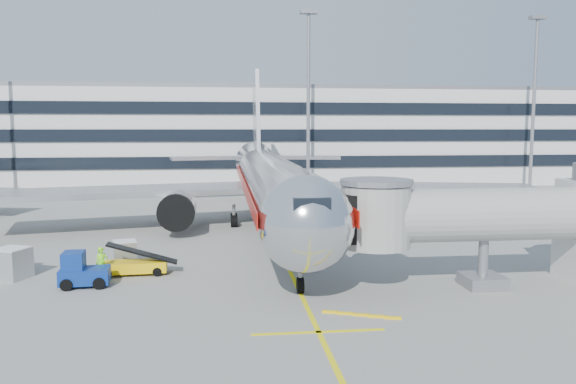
{
  "coord_description": "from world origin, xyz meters",
  "views": [
    {
      "loc": [
        -4.12,
        -37.75,
        9.0
      ],
      "look_at": [
        0.95,
        6.15,
        4.0
      ],
      "focal_mm": 35.0,
      "sensor_mm": 36.0,
      "label": 1
    }
  ],
  "objects": [
    {
      "name": "terminal",
      "position": [
        0.0,
        57.95,
        7.8
      ],
      "size": [
        150.0,
        24.25,
        15.6
      ],
      "color": "silver",
      "rests_on": "ground"
    },
    {
      "name": "belt_loader",
      "position": [
        -9.73,
        -2.89,
        0.58
      ],
      "size": [
        4.29,
        1.71,
        2.04
      ],
      "color": "yellow",
      "rests_on": "ground"
    },
    {
      "name": "baggage_tug",
      "position": [
        -12.26,
        -5.31,
        0.89
      ],
      "size": [
        2.82,
        1.91,
        2.04
      ],
      "color": "navy",
      "rests_on": "ground"
    },
    {
      "name": "cargo_container_front",
      "position": [
        -10.73,
        0.03,
        0.79
      ],
      "size": [
        1.78,
        1.78,
        1.56
      ],
      "color": "#AEB1B5",
      "rests_on": "ground"
    },
    {
      "name": "light_mast_east",
      "position": [
        42.0,
        42.0,
        14.88
      ],
      "size": [
        2.4,
        1.2,
        25.45
      ],
      "color": "gray",
      "rests_on": "ground"
    },
    {
      "name": "cargo_container_left",
      "position": [
        -16.87,
        -2.98,
        0.94
      ],
      "size": [
        2.3,
        2.3,
        1.86
      ],
      "color": "#AEB1B5",
      "rests_on": "ground"
    },
    {
      "name": "cargo_container_right",
      "position": [
        -17.57,
        -1.6,
        0.76
      ],
      "size": [
        1.51,
        1.51,
        1.51
      ],
      "color": "#AEB1B5",
      "rests_on": "ground"
    },
    {
      "name": "ramp_worker",
      "position": [
        -11.41,
        -3.95,
        1.0
      ],
      "size": [
        0.86,
        0.75,
        1.99
      ],
      "primitive_type": "imported",
      "rotation": [
        0.0,
        0.0,
        0.46
      ],
      "color": "#86FF1A",
      "rests_on": "ground"
    },
    {
      "name": "main_jet",
      "position": [
        0.0,
        11.72,
        4.23
      ],
      "size": [
        50.95,
        48.7,
        16.06
      ],
      "color": "silver",
      "rests_on": "ground"
    },
    {
      "name": "stop_bar",
      "position": [
        0.0,
        -14.0,
        0.01
      ],
      "size": [
        6.0,
        0.25,
        0.01
      ],
      "primitive_type": "cube",
      "color": "yellow",
      "rests_on": "ground"
    },
    {
      "name": "lead_in_line",
      "position": [
        0.0,
        10.0,
        0.01
      ],
      "size": [
        0.25,
        70.0,
        0.01
      ],
      "primitive_type": "cube",
      "color": "yellow",
      "rests_on": "ground"
    },
    {
      "name": "light_mast_centre",
      "position": [
        8.0,
        42.0,
        14.88
      ],
      "size": [
        2.4,
        1.2,
        25.45
      ],
      "color": "gray",
      "rests_on": "ground"
    },
    {
      "name": "ground",
      "position": [
        0.0,
        0.0,
        0.0
      ],
      "size": [
        180.0,
        180.0,
        0.0
      ],
      "primitive_type": "plane",
      "color": "gray",
      "rests_on": "ground"
    },
    {
      "name": "jet_bridge",
      "position": [
        12.18,
        -8.0,
        3.87
      ],
      "size": [
        17.8,
        4.5,
        7.0
      ],
      "color": "silver",
      "rests_on": "ground"
    }
  ]
}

